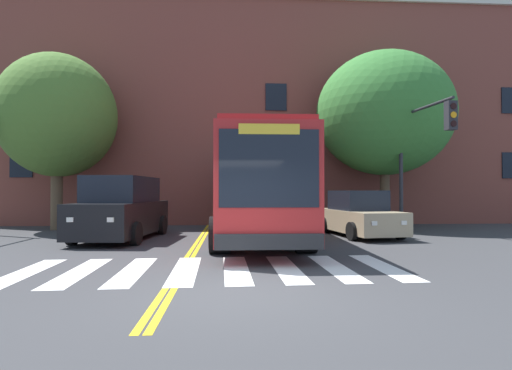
{
  "coord_description": "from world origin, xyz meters",
  "views": [
    {
      "loc": [
        -0.05,
        -6.92,
        1.75
      ],
      "look_at": [
        0.8,
        6.79,
        1.95
      ],
      "focal_mm": 28.0,
      "sensor_mm": 36.0,
      "label": 1
    }
  ],
  "objects_px": {
    "city_bus": "(257,186)",
    "street_tree_curbside_large": "(384,114)",
    "traffic_light_near_corner": "(420,143)",
    "street_tree_curbside_small": "(57,116)",
    "car_tan_far_lane": "(358,215)",
    "car_black_near_lane": "(122,209)",
    "car_navy_behind_bus": "(254,203)"
  },
  "relations": [
    {
      "from": "city_bus",
      "to": "street_tree_curbside_large",
      "type": "xyz_separation_m",
      "value": [
        6.35,
        3.84,
        3.49
      ]
    },
    {
      "from": "traffic_light_near_corner",
      "to": "street_tree_curbside_large",
      "type": "bearing_deg",
      "value": 91.18
    },
    {
      "from": "street_tree_curbside_small",
      "to": "car_tan_far_lane",
      "type": "bearing_deg",
      "value": -14.12
    },
    {
      "from": "city_bus",
      "to": "car_tan_far_lane",
      "type": "height_order",
      "value": "city_bus"
    },
    {
      "from": "car_black_near_lane",
      "to": "traffic_light_near_corner",
      "type": "xyz_separation_m",
      "value": [
        11.3,
        0.35,
        2.54
      ]
    },
    {
      "from": "city_bus",
      "to": "car_black_near_lane",
      "type": "height_order",
      "value": "city_bus"
    },
    {
      "from": "city_bus",
      "to": "car_navy_behind_bus",
      "type": "distance_m",
      "value": 9.16
    },
    {
      "from": "city_bus",
      "to": "traffic_light_near_corner",
      "type": "xyz_separation_m",
      "value": [
        6.42,
        0.41,
        1.68
      ]
    },
    {
      "from": "car_black_near_lane",
      "to": "car_navy_behind_bus",
      "type": "height_order",
      "value": "car_black_near_lane"
    },
    {
      "from": "city_bus",
      "to": "car_navy_behind_bus",
      "type": "relative_size",
      "value": 2.28
    },
    {
      "from": "car_navy_behind_bus",
      "to": "car_tan_far_lane",
      "type": "bearing_deg",
      "value": -67.05
    },
    {
      "from": "car_tan_far_lane",
      "to": "car_navy_behind_bus",
      "type": "xyz_separation_m",
      "value": [
        -3.6,
        8.5,
        0.22
      ]
    },
    {
      "from": "city_bus",
      "to": "traffic_light_near_corner",
      "type": "height_order",
      "value": "traffic_light_near_corner"
    },
    {
      "from": "city_bus",
      "to": "street_tree_curbside_small",
      "type": "distance_m",
      "value": 10.12
    },
    {
      "from": "street_tree_curbside_large",
      "to": "street_tree_curbside_small",
      "type": "xyz_separation_m",
      "value": [
        -15.15,
        -0.01,
        -0.28
      ]
    },
    {
      "from": "car_black_near_lane",
      "to": "street_tree_curbside_small",
      "type": "height_order",
      "value": "street_tree_curbside_small"
    },
    {
      "from": "car_black_near_lane",
      "to": "car_tan_far_lane",
      "type": "distance_m",
      "value": 8.93
    },
    {
      "from": "traffic_light_near_corner",
      "to": "street_tree_curbside_large",
      "type": "relative_size",
      "value": 0.64
    },
    {
      "from": "car_black_near_lane",
      "to": "car_tan_far_lane",
      "type": "xyz_separation_m",
      "value": [
        8.9,
        0.55,
        -0.28
      ]
    },
    {
      "from": "car_navy_behind_bus",
      "to": "street_tree_curbside_large",
      "type": "bearing_deg",
      "value": -41.63
    },
    {
      "from": "street_tree_curbside_large",
      "to": "street_tree_curbside_small",
      "type": "bearing_deg",
      "value": -179.97
    },
    {
      "from": "city_bus",
      "to": "car_black_near_lane",
      "type": "distance_m",
      "value": 4.95
    },
    {
      "from": "street_tree_curbside_large",
      "to": "street_tree_curbside_small",
      "type": "relative_size",
      "value": 1.05
    },
    {
      "from": "car_black_near_lane",
      "to": "traffic_light_near_corner",
      "type": "relative_size",
      "value": 0.99
    },
    {
      "from": "car_navy_behind_bus",
      "to": "street_tree_curbside_large",
      "type": "height_order",
      "value": "street_tree_curbside_large"
    },
    {
      "from": "car_black_near_lane",
      "to": "street_tree_curbside_large",
      "type": "relative_size",
      "value": 0.64
    },
    {
      "from": "traffic_light_near_corner",
      "to": "city_bus",
      "type": "bearing_deg",
      "value": -176.35
    },
    {
      "from": "traffic_light_near_corner",
      "to": "street_tree_curbside_small",
      "type": "distance_m",
      "value": 15.68
    },
    {
      "from": "city_bus",
      "to": "street_tree_curbside_small",
      "type": "xyz_separation_m",
      "value": [
        -8.8,
        3.83,
        3.2
      ]
    },
    {
      "from": "car_tan_far_lane",
      "to": "traffic_light_near_corner",
      "type": "bearing_deg",
      "value": -4.72
    },
    {
      "from": "car_black_near_lane",
      "to": "city_bus",
      "type": "bearing_deg",
      "value": -0.72
    },
    {
      "from": "car_black_near_lane",
      "to": "car_navy_behind_bus",
      "type": "relative_size",
      "value": 1.05
    }
  ]
}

